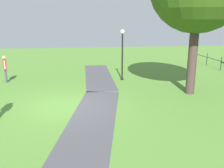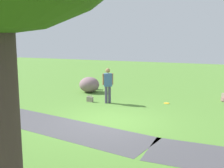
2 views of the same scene
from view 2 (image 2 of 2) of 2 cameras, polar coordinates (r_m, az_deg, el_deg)
name	(u,v)px [view 2 (image 2 of 2)]	position (r m, az deg, el deg)	size (l,w,h in m)	color
ground_plane	(109,122)	(10.57, -0.58, -7.56)	(48.00, 48.00, 0.00)	#518232
footpath_segment_mid	(48,124)	(10.53, -12.74, -7.85)	(8.20, 3.32, 0.01)	#47464B
lawn_boulder	(89,85)	(15.90, -4.59, -0.13)	(1.44, 1.42, 0.85)	gray
woman_with_handbag	(108,83)	(13.21, -0.85, 0.19)	(0.44, 0.40, 1.65)	#47405E
handbag_on_grass	(90,99)	(13.64, -4.47, -3.01)	(0.33, 0.30, 0.31)	gray
backpack_by_boulder	(95,86)	(16.73, -3.48, -0.44)	(0.32, 0.33, 0.40)	brown
frisbee_on_grass	(167,103)	(13.54, 10.94, -3.82)	(0.27, 0.27, 0.02)	yellow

